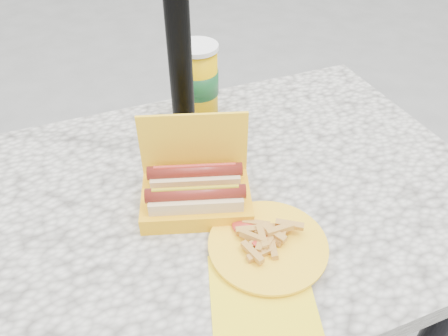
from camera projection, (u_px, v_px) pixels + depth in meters
name	position (u px, v px, depth m)	size (l,w,h in m)	color
picnic_table	(211.00, 228.00, 1.00)	(1.20, 0.80, 0.75)	beige
umbrella_pole	(176.00, 3.00, 0.82)	(0.05, 0.05, 2.20)	black
hotdog_box	(196.00, 191.00, 0.88)	(0.25, 0.20, 0.18)	yellow
fries_plate	(267.00, 247.00, 0.80)	(0.27, 0.31, 0.04)	yellow
soda_cup	(198.00, 82.00, 1.10)	(0.11, 0.11, 0.20)	#EDAF00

